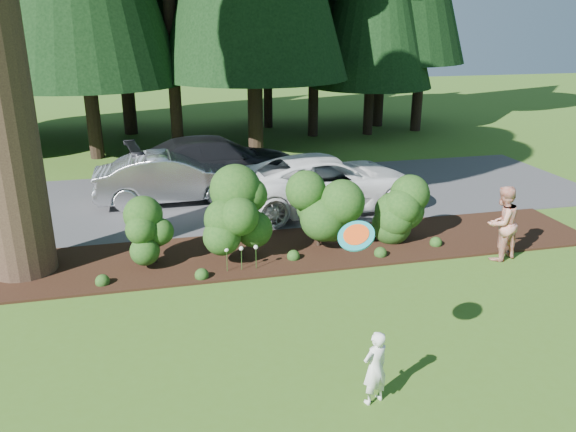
% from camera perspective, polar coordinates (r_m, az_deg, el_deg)
% --- Properties ---
extents(ground, '(80.00, 80.00, 0.00)m').
position_cam_1_polar(ground, '(9.57, -0.62, -11.44)').
color(ground, '#3D621C').
rests_on(ground, ground).
extents(mulch_bed, '(16.00, 2.50, 0.05)m').
position_cam_1_polar(mulch_bed, '(12.41, -3.94, -3.83)').
color(mulch_bed, black).
rests_on(mulch_bed, ground).
extents(driveway, '(22.00, 6.00, 0.03)m').
position_cam_1_polar(driveway, '(16.37, -6.42, 1.86)').
color(driveway, '#38383A').
rests_on(driveway, ground).
extents(shrub_row, '(6.53, 1.60, 1.61)m').
position_cam_1_polar(shrub_row, '(12.16, -0.36, -0.31)').
color(shrub_row, '#1A4214').
rests_on(shrub_row, ground).
extents(lily_cluster, '(0.69, 0.09, 0.57)m').
position_cam_1_polar(lily_cluster, '(11.42, -4.77, -3.42)').
color(lily_cluster, '#1A4214').
rests_on(lily_cluster, ground).
extents(car_silver_wagon, '(4.20, 1.53, 1.38)m').
position_cam_1_polar(car_silver_wagon, '(16.03, -11.75, 3.80)').
color(car_silver_wagon, '#BCBCC1').
rests_on(car_silver_wagon, driveway).
extents(car_white_suv, '(5.43, 2.83, 1.46)m').
position_cam_1_polar(car_white_suv, '(15.17, 4.01, 3.46)').
color(car_white_suv, white).
rests_on(car_white_suv, driveway).
extents(car_dark_suv, '(5.51, 2.90, 1.52)m').
position_cam_1_polar(car_dark_suv, '(17.40, -7.29, 5.52)').
color(car_dark_suv, black).
rests_on(car_dark_suv, driveway).
extents(child, '(0.45, 0.37, 1.07)m').
position_cam_1_polar(child, '(7.79, 8.83, -14.98)').
color(child, white).
rests_on(child, ground).
extents(adult, '(0.94, 0.83, 1.63)m').
position_cam_1_polar(adult, '(12.73, 20.91, -0.69)').
color(adult, red).
rests_on(adult, ground).
extents(frisbee, '(0.50, 0.43, 0.38)m').
position_cam_1_polar(frisbee, '(6.90, 6.94, -1.99)').
color(frisbee, teal).
rests_on(frisbee, ground).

